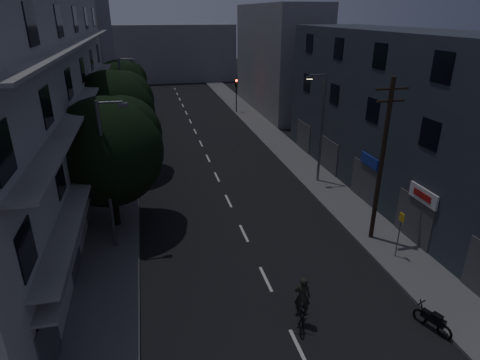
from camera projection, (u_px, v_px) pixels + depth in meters
name	position (u px, v px, depth m)	size (l,w,h in m)	color
ground	(207.00, 156.00, 36.17)	(160.00, 160.00, 0.00)	black
sidewalk_left	(121.00, 162.00, 34.56)	(3.00, 90.00, 0.15)	#565659
sidewalk_right	(286.00, 150.00, 37.73)	(3.00, 90.00, 0.15)	#565659
lane_markings	(198.00, 137.00, 41.78)	(0.15, 60.50, 0.01)	beige
building_left	(29.00, 101.00, 24.66)	(7.00, 36.00, 14.00)	#AAABA5
building_right	(408.00, 118.00, 26.70)	(6.19, 28.00, 11.00)	#2B303A
building_far_left	(84.00, 46.00, 51.20)	(6.00, 20.00, 16.00)	slate
building_far_right	(277.00, 59.00, 51.45)	(6.00, 20.00, 13.00)	slate
building_far_end	(169.00, 53.00, 74.64)	(24.00, 8.00, 10.00)	slate
tree_near	(108.00, 148.00, 22.56)	(6.27, 6.27, 7.73)	black
tree_mid	(113.00, 110.00, 30.44)	(6.50, 6.50, 7.99)	black
tree_far	(121.00, 85.00, 43.72)	(5.85, 5.85, 7.23)	black
traffic_signal_far_right	(236.00, 89.00, 50.63)	(0.28, 0.37, 4.10)	black
traffic_signal_far_left	(132.00, 95.00, 46.59)	(0.28, 0.37, 4.10)	black
street_lamp_left_near	(108.00, 170.00, 20.41)	(1.51, 0.25, 8.00)	#5A5D61
street_lamp_right	(320.00, 124.00, 28.95)	(1.51, 0.25, 8.00)	slate
street_lamp_left_far	(124.00, 97.00, 38.17)	(1.51, 0.25, 8.00)	#585C5F
utility_pole	(382.00, 159.00, 21.13)	(1.80, 0.24, 9.00)	black
bus_stop_sign	(400.00, 227.00, 20.48)	(0.06, 0.35, 2.52)	#595B60
motorcycle	(433.00, 321.00, 16.29)	(0.80, 1.66, 1.12)	black
cyclist	(301.00, 308.00, 16.48)	(1.22, 1.92, 2.30)	black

